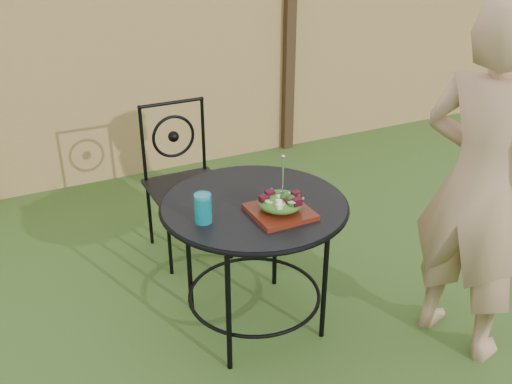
# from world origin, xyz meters

# --- Properties ---
(ground) EXTENTS (60.00, 60.00, 0.00)m
(ground) POSITION_xyz_m (0.00, 0.00, 0.00)
(ground) COLOR #264917
(ground) RESTS_ON ground
(fence) EXTENTS (8.00, 0.12, 1.90)m
(fence) POSITION_xyz_m (-0.00, 2.19, 0.95)
(fence) COLOR tan
(fence) RESTS_ON ground
(patio_table) EXTENTS (0.92, 0.92, 0.72)m
(patio_table) POSITION_xyz_m (-0.10, 0.00, 0.59)
(patio_table) COLOR black
(patio_table) RESTS_ON ground
(patio_chair) EXTENTS (0.46, 0.46, 0.95)m
(patio_chair) POSITION_xyz_m (-0.15, 0.89, 0.50)
(patio_chair) COLOR black
(patio_chair) RESTS_ON ground
(diner) EXTENTS (0.56, 0.71, 1.72)m
(diner) POSITION_xyz_m (0.78, -0.56, 0.86)
(diner) COLOR tan
(diner) RESTS_ON ground
(salad_plate) EXTENTS (0.27, 0.27, 0.02)m
(salad_plate) POSITION_xyz_m (-0.04, -0.16, 0.74)
(salad_plate) COLOR #49160A
(salad_plate) RESTS_ON patio_table
(salad) EXTENTS (0.21, 0.21, 0.08)m
(salad) POSITION_xyz_m (-0.04, -0.16, 0.79)
(salad) COLOR #235614
(salad) RESTS_ON salad_plate
(fork) EXTENTS (0.01, 0.01, 0.18)m
(fork) POSITION_xyz_m (-0.03, -0.16, 0.92)
(fork) COLOR silver
(fork) RESTS_ON salad
(drinking_glass) EXTENTS (0.08, 0.08, 0.14)m
(drinking_glass) POSITION_xyz_m (-0.39, -0.07, 0.79)
(drinking_glass) COLOR #0B7F8A
(drinking_glass) RESTS_ON patio_table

